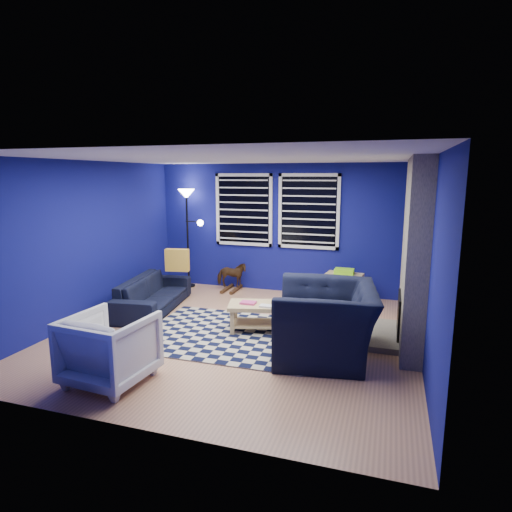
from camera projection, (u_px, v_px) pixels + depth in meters
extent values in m
plane|color=tan|center=(237.00, 334.00, 6.22)|extent=(5.00, 5.00, 0.00)
plane|color=white|center=(235.00, 158.00, 5.76)|extent=(5.00, 5.00, 0.00)
plane|color=navy|center=(281.00, 229.00, 8.33)|extent=(5.00, 0.00, 5.00)
plane|color=navy|center=(87.00, 241.00, 6.74)|extent=(0.00, 5.00, 5.00)
plane|color=navy|center=(427.00, 260.00, 5.24)|extent=(0.00, 5.00, 5.00)
cube|color=gray|center=(414.00, 252.00, 5.75)|extent=(0.26, 2.00, 2.50)
cube|color=black|center=(399.00, 315.00, 5.96)|extent=(0.04, 0.70, 0.60)
cube|color=gray|center=(388.00, 335.00, 6.05)|extent=(0.50, 1.20, 0.08)
cube|color=black|center=(244.00, 210.00, 8.47)|extent=(1.05, 0.02, 1.30)
cube|color=white|center=(244.00, 175.00, 8.33)|extent=(1.17, 0.05, 0.06)
cube|color=white|center=(244.00, 244.00, 8.59)|extent=(1.17, 0.05, 0.06)
cube|color=black|center=(309.00, 211.00, 8.08)|extent=(1.05, 0.02, 1.30)
cube|color=white|center=(310.00, 175.00, 7.94)|extent=(1.17, 0.05, 0.06)
cube|color=white|center=(308.00, 247.00, 8.20)|extent=(1.17, 0.05, 0.06)
cube|color=black|center=(416.00, 229.00, 7.10)|extent=(0.06, 1.00, 0.58)
cube|color=black|center=(414.00, 229.00, 7.11)|extent=(0.01, 0.92, 0.50)
cube|color=black|center=(231.00, 334.00, 6.19)|extent=(2.52, 2.02, 0.02)
imported|color=black|center=(153.00, 294.00, 7.31)|extent=(1.99, 1.02, 0.56)
imported|color=black|center=(326.00, 321.00, 5.41)|extent=(1.56, 1.41, 0.91)
imported|color=gray|center=(110.00, 348.00, 4.71)|extent=(0.90, 0.93, 0.79)
imported|color=#4E2C19|center=(232.00, 275.00, 8.51)|extent=(0.40, 0.64, 0.51)
cube|color=tan|center=(259.00, 306.00, 6.27)|extent=(0.98, 0.71, 0.06)
cube|color=tan|center=(259.00, 323.00, 6.32)|extent=(0.88, 0.61, 0.03)
cube|color=#CC3A7E|center=(248.00, 303.00, 6.26)|extent=(0.25, 0.21, 0.03)
cube|color=silver|center=(266.00, 306.00, 6.11)|extent=(0.21, 0.17, 0.03)
cube|color=tan|center=(231.00, 321.00, 6.24)|extent=(0.07, 0.07, 0.35)
cube|color=tan|center=(280.00, 326.00, 6.02)|extent=(0.07, 0.07, 0.35)
cube|color=tan|center=(240.00, 312.00, 6.60)|extent=(0.07, 0.07, 0.35)
cube|color=tan|center=(286.00, 317.00, 6.38)|extent=(0.07, 0.07, 0.35)
cube|color=tan|center=(343.00, 288.00, 7.69)|extent=(0.69, 0.51, 0.54)
cube|color=black|center=(343.00, 288.00, 7.69)|extent=(0.60, 0.45, 0.43)
cube|color=#87E71B|center=(344.00, 271.00, 7.64)|extent=(0.37, 0.30, 0.09)
cylinder|color=black|center=(189.00, 286.00, 8.89)|extent=(0.25, 0.25, 0.03)
cylinder|color=black|center=(188.00, 242.00, 8.72)|extent=(0.04, 0.04, 1.87)
cone|color=white|center=(186.00, 194.00, 8.54)|extent=(0.34, 0.34, 0.19)
sphere|color=white|center=(200.00, 223.00, 8.50)|extent=(0.13, 0.13, 0.13)
cube|color=gold|center=(177.00, 260.00, 7.75)|extent=(0.44, 0.19, 0.41)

